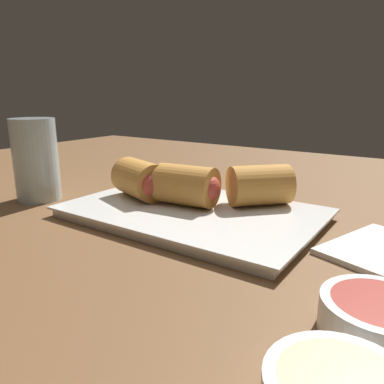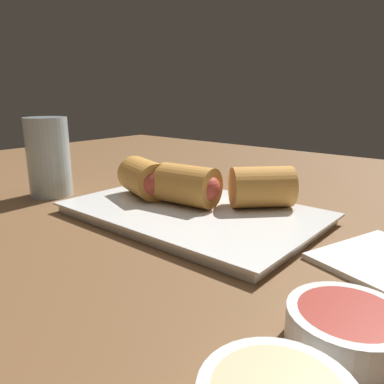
{
  "view_description": "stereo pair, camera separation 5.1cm",
  "coord_description": "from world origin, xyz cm",
  "px_view_note": "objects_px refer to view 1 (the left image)",
  "views": [
    {
      "loc": [
        -24.15,
        39.63,
        18.99
      ],
      "look_at": [
        3.88,
        -1.42,
        5.78
      ],
      "focal_mm": 35.0,
      "sensor_mm": 36.0,
      "label": 1
    },
    {
      "loc": [
        -28.2,
        36.55,
        18.99
      ],
      "look_at": [
        3.88,
        -1.42,
        5.78
      ],
      "focal_mm": 35.0,
      "sensor_mm": 36.0,
      "label": 2
    }
  ],
  "objects_px": {
    "serving_plate": "(192,213)",
    "drinking_glass": "(36,160)",
    "dipping_bowl_near": "(379,317)",
    "spoon": "(246,192)"
  },
  "relations": [
    {
      "from": "serving_plate",
      "to": "drinking_glass",
      "type": "xyz_separation_m",
      "value": [
        0.26,
        0.06,
        0.06
      ]
    },
    {
      "from": "dipping_bowl_near",
      "to": "drinking_glass",
      "type": "height_order",
      "value": "drinking_glass"
    },
    {
      "from": "spoon",
      "to": "drinking_glass",
      "type": "height_order",
      "value": "drinking_glass"
    },
    {
      "from": "serving_plate",
      "to": "dipping_bowl_near",
      "type": "relative_size",
      "value": 4.13
    },
    {
      "from": "serving_plate",
      "to": "drinking_glass",
      "type": "relative_size",
      "value": 2.61
    },
    {
      "from": "dipping_bowl_near",
      "to": "drinking_glass",
      "type": "distance_m",
      "value": 0.53
    },
    {
      "from": "serving_plate",
      "to": "dipping_bowl_near",
      "type": "bearing_deg",
      "value": 151.41
    },
    {
      "from": "spoon",
      "to": "dipping_bowl_near",
      "type": "bearing_deg",
      "value": 130.56
    },
    {
      "from": "dipping_bowl_near",
      "to": "spoon",
      "type": "bearing_deg",
      "value": -49.44
    },
    {
      "from": "serving_plate",
      "to": "spoon",
      "type": "relative_size",
      "value": 2.33
    }
  ]
}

